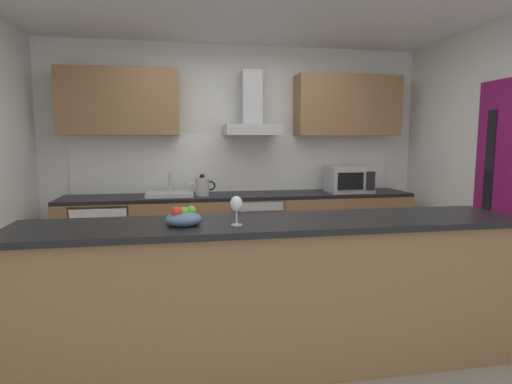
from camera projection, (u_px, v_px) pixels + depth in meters
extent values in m
cube|color=gray|center=(270.00, 329.00, 3.33)|extent=(5.43, 4.60, 0.02)
cube|color=white|center=(237.00, 157.00, 4.99)|extent=(5.43, 0.12, 2.60)
cube|color=white|center=(238.00, 163.00, 4.93)|extent=(3.77, 0.02, 0.66)
cube|color=olive|center=(242.00, 235.00, 4.73)|extent=(3.90, 0.60, 0.86)
cube|color=black|center=(242.00, 196.00, 4.67)|extent=(3.90, 0.60, 0.04)
cube|color=olive|center=(276.00, 298.00, 2.70)|extent=(3.15, 0.52, 0.95)
cube|color=black|center=(276.00, 224.00, 2.64)|extent=(3.25, 0.64, 0.04)
cube|color=olive|center=(120.00, 102.00, 4.45)|extent=(1.25, 0.32, 0.70)
cube|color=olive|center=(347.00, 106.00, 4.93)|extent=(1.25, 0.32, 0.70)
cube|color=#7A1456|center=(509.00, 194.00, 3.68)|extent=(0.04, 0.85, 2.05)
cube|color=black|center=(488.00, 180.00, 3.90)|extent=(0.01, 0.11, 1.31)
cube|color=slate|center=(254.00, 232.00, 4.73)|extent=(0.60, 0.56, 0.80)
cube|color=black|center=(258.00, 244.00, 4.45)|extent=(0.50, 0.02, 0.48)
cube|color=#B7BABC|center=(259.00, 207.00, 4.40)|extent=(0.54, 0.02, 0.09)
cylinder|color=#B7BABC|center=(259.00, 223.00, 4.39)|extent=(0.49, 0.02, 0.02)
cube|color=white|center=(105.00, 242.00, 4.44)|extent=(0.58, 0.56, 0.85)
cube|color=silver|center=(100.00, 248.00, 4.15)|extent=(0.55, 0.02, 0.80)
cylinder|color=#B7BABC|center=(122.00, 244.00, 4.17)|extent=(0.02, 0.02, 0.38)
cube|color=#B7BABC|center=(349.00, 179.00, 4.83)|extent=(0.50, 0.36, 0.30)
cube|color=black|center=(351.00, 181.00, 4.63)|extent=(0.30, 0.02, 0.19)
cube|color=black|center=(371.00, 181.00, 4.68)|extent=(0.10, 0.01, 0.21)
cube|color=silver|center=(170.00, 194.00, 4.50)|extent=(0.50, 0.40, 0.04)
cylinder|color=#B7BABC|center=(170.00, 183.00, 4.61)|extent=(0.03, 0.03, 0.26)
cylinder|color=#B7BABC|center=(169.00, 173.00, 4.52)|extent=(0.03, 0.16, 0.03)
cylinder|color=#B7BABC|center=(202.00, 187.00, 4.52)|extent=(0.15, 0.15, 0.20)
sphere|color=black|center=(202.00, 177.00, 4.50)|extent=(0.06, 0.06, 0.06)
cone|color=#B7BABC|center=(193.00, 183.00, 4.49)|extent=(0.09, 0.04, 0.07)
torus|color=black|center=(211.00, 186.00, 4.53)|extent=(0.11, 0.02, 0.11)
cube|color=#B7BABC|center=(252.00, 130.00, 4.68)|extent=(0.62, 0.45, 0.12)
cube|color=#B7BABC|center=(251.00, 98.00, 4.69)|extent=(0.22, 0.22, 0.60)
cylinder|color=silver|center=(237.00, 225.00, 2.49)|extent=(0.07, 0.07, 0.01)
cylinder|color=silver|center=(237.00, 217.00, 2.48)|extent=(0.01, 0.01, 0.09)
ellipsoid|color=silver|center=(236.00, 204.00, 2.47)|extent=(0.08, 0.08, 0.10)
ellipsoid|color=slate|center=(184.00, 219.00, 2.49)|extent=(0.22, 0.22, 0.09)
sphere|color=red|center=(177.00, 212.00, 2.46)|extent=(0.07, 0.07, 0.07)
sphere|color=#66B233|center=(191.00, 211.00, 2.53)|extent=(0.06, 0.06, 0.06)
sphere|color=#66B233|center=(184.00, 212.00, 2.49)|extent=(0.06, 0.06, 0.06)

